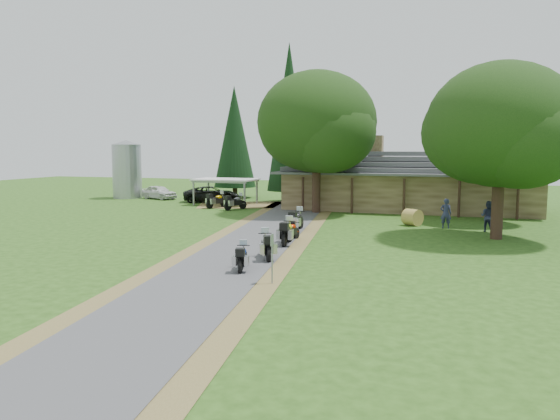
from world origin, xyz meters
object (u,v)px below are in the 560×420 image
(car_white_sedan, at_px, (159,190))
(motorcycle_row_e, at_px, (297,219))
(carport, at_px, (226,192))
(motorcycle_carport_a, at_px, (217,200))
(car_dark_suv, at_px, (212,190))
(motorcycle_row_b, at_px, (266,244))
(motorcycle_row_c, at_px, (287,231))
(motorcycle_row_a, at_px, (242,256))
(hay_bale, at_px, (412,217))
(lodge, at_px, (409,180))
(motorcycle_row_d, at_px, (291,230))
(silo, at_px, (127,169))
(motorcycle_carport_b, at_px, (235,202))

(car_white_sedan, xyz_separation_m, motorcycle_row_e, (19.23, -16.23, -0.15))
(carport, relative_size, motorcycle_carport_a, 2.63)
(car_dark_suv, distance_m, motorcycle_carport_a, 5.37)
(motorcycle_row_b, distance_m, motorcycle_row_c, 3.92)
(motorcycle_row_a, distance_m, motorcycle_row_b, 2.52)
(motorcycle_row_a, height_order, motorcycle_row_c, motorcycle_row_c)
(car_dark_suv, relative_size, motorcycle_row_c, 2.76)
(hay_bale, bearing_deg, motorcycle_row_c, -121.38)
(hay_bale, bearing_deg, lodge, 96.14)
(motorcycle_row_d, bearing_deg, motorcycle_carport_a, 46.16)
(motorcycle_row_a, bearing_deg, motorcycle_row_c, -15.49)
(silo, height_order, motorcycle_row_c, silo)
(motorcycle_row_d, bearing_deg, motorcycle_row_e, 19.61)
(motorcycle_row_a, distance_m, motorcycle_row_c, 6.43)
(motorcycle_row_c, bearing_deg, car_dark_suv, 28.12)
(hay_bale, bearing_deg, motorcycle_row_b, -112.57)
(car_dark_suv, xyz_separation_m, motorcycle_row_c, (13.77, -19.97, -0.39))
(motorcycle_row_e, height_order, motorcycle_carport_a, motorcycle_row_e)
(silo, distance_m, motorcycle_row_e, 28.21)
(lodge, relative_size, car_dark_suv, 3.66)
(lodge, height_order, motorcycle_row_e, lodge)
(car_white_sedan, relative_size, motorcycle_row_d, 2.99)
(car_white_sedan, bearing_deg, motorcycle_row_d, -114.53)
(silo, relative_size, motorcycle_row_e, 2.82)
(car_dark_suv, bearing_deg, motorcycle_row_e, -162.90)
(motorcycle_row_a, height_order, motorcycle_row_d, motorcycle_row_d)
(motorcycle_row_c, xyz_separation_m, motorcycle_row_d, (-0.16, 1.22, -0.13))
(carport, distance_m, car_dark_suv, 3.00)
(carport, height_order, car_dark_suv, carport)
(motorcycle_row_b, height_order, motorcycle_carport_a, motorcycle_carport_a)
(motorcycle_row_b, xyz_separation_m, motorcycle_carport_a, (-11.32, 19.24, 0.02))
(motorcycle_row_b, bearing_deg, hay_bale, -48.79)
(motorcycle_row_c, height_order, motorcycle_carport_b, motorcycle_row_c)
(motorcycle_row_a, height_order, motorcycle_carport_b, motorcycle_carport_b)
(car_dark_suv, distance_m, motorcycle_row_a, 29.78)
(motorcycle_row_e, bearing_deg, lodge, -19.76)
(motorcycle_row_d, bearing_deg, silo, 58.27)
(silo, relative_size, hay_bale, 5.40)
(hay_bale, bearing_deg, motorcycle_carport_a, 160.72)
(motorcycle_row_c, relative_size, hay_bale, 1.93)
(lodge, height_order, motorcycle_row_b, lodge)
(motorcycle_row_a, distance_m, motorcycle_carport_b, 22.77)
(car_white_sedan, xyz_separation_m, car_dark_suv, (6.34, -1.07, 0.25))
(silo, distance_m, motorcycle_row_c, 31.89)
(lodge, height_order, motorcycle_carport_b, lodge)
(motorcycle_carport_b, bearing_deg, carport, 63.01)
(motorcycle_row_e, xyz_separation_m, motorcycle_carport_a, (-10.24, 10.51, -0.01))
(motorcycle_row_b, relative_size, motorcycle_row_c, 0.95)
(motorcycle_row_d, bearing_deg, motorcycle_row_a, -170.39)
(lodge, distance_m, carport, 16.25)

